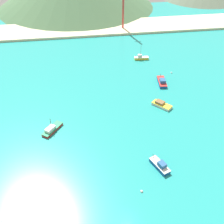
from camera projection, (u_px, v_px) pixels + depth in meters
The scene contains 9 objects.
ground at pixel (109, 138), 90.97m from camera, with size 260.00×280.00×0.50m.
fishing_boat_0 at pixel (141, 58), 133.91m from camera, with size 6.85×2.51×6.90m.
fishing_boat_1 at pixel (162, 82), 116.41m from camera, with size 4.02×8.95×2.46m.
fishing_boat_2 at pixel (160, 165), 80.02m from camera, with size 4.88×7.48×2.54m.
fishing_boat_3 at pixel (52, 129), 92.79m from camera, with size 7.07×8.18×5.17m.
fishing_boat_6 at pixel (161, 104), 103.89m from camera, with size 7.19×7.52×1.80m.
buoy_0 at pixel (171, 73), 123.80m from camera, with size 0.77×0.77×0.77m.
buoy_1 at pixel (142, 191), 73.86m from camera, with size 0.71×0.71×0.71m.
beach_strip at pixel (87, 29), 164.28m from camera, with size 247.00×23.73×1.20m, color beige.
Camera 1 is at (-9.18, -36.73, 61.45)m, focal length 45.25 mm.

